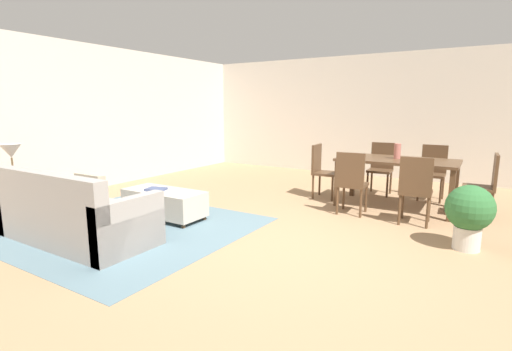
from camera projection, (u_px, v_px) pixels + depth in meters
ground_plane at (280, 243)px, 4.34m from camera, size 10.80×10.80×0.00m
wall_back at (388, 116)px, 8.28m from camera, size 9.00×0.12×2.70m
wall_left at (75, 118)px, 6.84m from camera, size 0.12×11.00×2.70m
area_rug at (126, 227)px, 4.90m from camera, size 3.00×2.80×0.01m
couch at (74, 217)px, 4.38m from camera, size 1.96×0.88×0.86m
ottoman_table at (164, 202)px, 5.29m from camera, size 1.19×0.52×0.40m
side_table at (16, 192)px, 5.01m from camera, size 0.40×0.40×0.55m
table_lamp at (11, 153)px, 4.92m from camera, size 0.26×0.26×0.52m
dining_table at (397, 165)px, 5.81m from camera, size 1.73×0.93×0.76m
dining_chair_near_left at (351, 180)px, 5.41m from camera, size 0.42×0.42×0.92m
dining_chair_near_right at (416, 187)px, 4.92m from camera, size 0.43×0.43×0.92m
dining_chair_far_left at (381, 165)px, 6.76m from camera, size 0.42×0.42×0.92m
dining_chair_far_right at (433, 169)px, 6.34m from camera, size 0.40×0.40×0.92m
dining_chair_head_east at (486, 182)px, 5.23m from camera, size 0.42×0.42×0.92m
dining_chair_head_west at (322, 168)px, 6.46m from camera, size 0.42×0.42×0.92m
vase_centerpiece at (397, 151)px, 5.82m from camera, size 0.10×0.10×0.23m
book_on_ottoman at (156, 189)px, 5.26m from camera, size 0.30×0.26×0.03m
potted_plant at (469, 212)px, 4.08m from camera, size 0.50×0.50×0.72m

